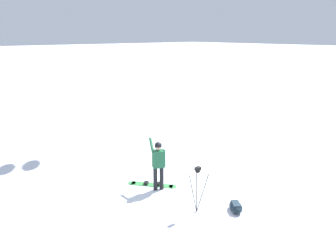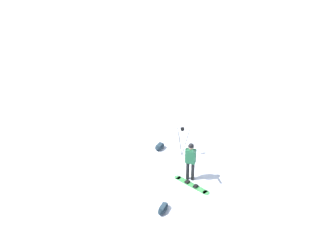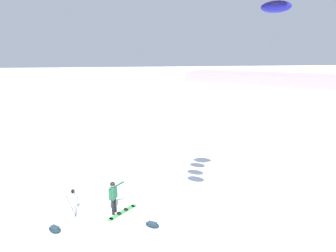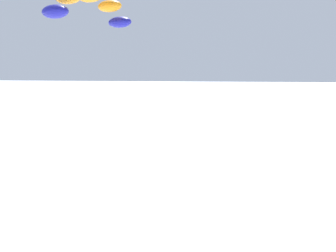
# 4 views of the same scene
# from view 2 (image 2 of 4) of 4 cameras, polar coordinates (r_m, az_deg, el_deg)

# --- Properties ---
(ground_plane) EXTENTS (300.00, 300.00, 0.00)m
(ground_plane) POSITION_cam_2_polar(r_m,az_deg,el_deg) (14.40, 0.20, -8.16)
(ground_plane) COLOR white
(snowboarder) EXTENTS (0.78, 0.47, 1.78)m
(snowboarder) POSITION_cam_2_polar(r_m,az_deg,el_deg) (13.45, 3.95, -5.55)
(snowboarder) COLOR black
(snowboarder) RESTS_ON ground_plane
(snowboard) EXTENTS (1.44, 1.22, 0.10)m
(snowboard) POSITION_cam_2_polar(r_m,az_deg,el_deg) (13.74, 4.10, -10.12)
(snowboard) COLOR #3F994C
(snowboard) RESTS_ON ground_plane
(gear_bag_large) EXTENTS (0.73, 0.60, 0.26)m
(gear_bag_large) POSITION_cam_2_polar(r_m,az_deg,el_deg) (12.44, -0.87, -14.11)
(gear_bag_large) COLOR #192833
(gear_bag_large) RESTS_ON ground_plane
(camera_tripod) EXTENTS (0.58, 0.57, 1.49)m
(camera_tripod) POSITION_cam_2_polar(r_m,az_deg,el_deg) (15.04, 2.48, -1.76)
(camera_tripod) COLOR #262628
(camera_tripod) RESTS_ON ground_plane
(gear_bag_small) EXTENTS (0.73, 0.68, 0.27)m
(gear_bag_small) POSITION_cam_2_polar(r_m,az_deg,el_deg) (15.98, -1.45, -3.58)
(gear_bag_small) COLOR #192833
(gear_bag_small) RESTS_ON ground_plane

